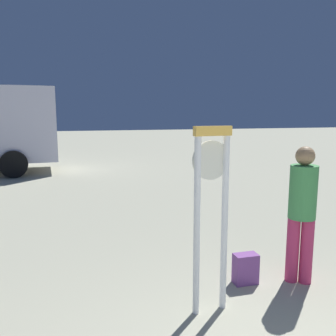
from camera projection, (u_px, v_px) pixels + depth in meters
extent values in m
cylinder|color=white|center=(197.00, 228.00, 3.73)|extent=(0.07, 0.07, 1.93)
cylinder|color=white|center=(224.00, 225.00, 3.85)|extent=(0.07, 0.07, 1.93)
cube|color=#FFC24D|center=(213.00, 131.00, 3.63)|extent=(0.42, 0.12, 0.10)
cylinder|color=white|center=(211.00, 160.00, 3.70)|extent=(0.41, 0.08, 0.41)
cube|color=black|center=(210.00, 160.00, 3.73)|extent=(0.08, 0.02, 0.08)
cube|color=black|center=(210.00, 160.00, 3.73)|extent=(0.12, 0.02, 0.13)
cylinder|color=#BE305E|center=(306.00, 251.00, 4.51)|extent=(0.16, 0.16, 0.85)
cylinder|color=#BE305E|center=(293.00, 249.00, 4.56)|extent=(0.16, 0.16, 0.85)
cylinder|color=#418F4C|center=(303.00, 192.00, 4.42)|extent=(0.34, 0.34, 0.67)
sphere|color=#987752|center=(305.00, 156.00, 4.34)|extent=(0.23, 0.23, 0.23)
cube|color=#7E468E|center=(246.00, 269.00, 4.53)|extent=(0.30, 0.17, 0.39)
cube|color=#8E4798|center=(242.00, 269.00, 4.64)|extent=(0.21, 0.04, 0.17)
cylinder|color=black|center=(18.00, 156.00, 13.94)|extent=(0.92, 0.32, 0.90)
cylinder|color=black|center=(14.00, 164.00, 11.73)|extent=(0.92, 0.32, 0.90)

